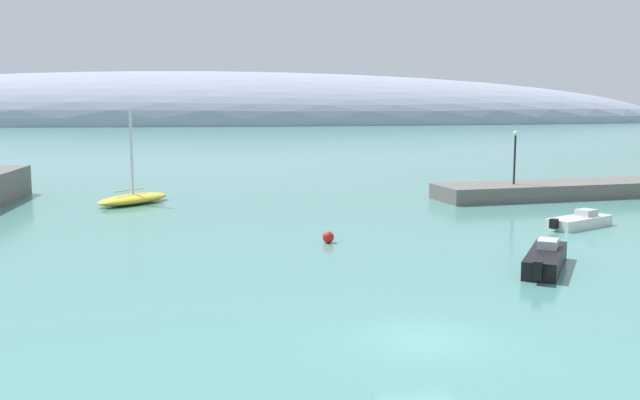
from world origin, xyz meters
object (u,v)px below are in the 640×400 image
(sailboat_yellow_near_shore, at_px, (133,198))
(motorboat_white_foreground, at_px, (579,221))
(harbor_lamp_post, at_px, (515,151))
(mooring_buoy_red, at_px, (328,237))
(motorboat_black_alongside_breakwater, at_px, (545,259))

(sailboat_yellow_near_shore, xyz_separation_m, motorboat_white_foreground, (28.24, -13.95, -0.08))
(motorboat_white_foreground, relative_size, harbor_lamp_post, 1.18)
(mooring_buoy_red, bearing_deg, motorboat_white_foreground, 9.49)
(motorboat_black_alongside_breakwater, xyz_separation_m, mooring_buoy_red, (-8.91, 7.32, -0.14))
(harbor_lamp_post, bearing_deg, motorboat_white_foreground, -95.09)
(motorboat_black_alongside_breakwater, height_order, mooring_buoy_red, motorboat_black_alongside_breakwater)
(motorboat_white_foreground, bearing_deg, sailboat_yellow_near_shore, 125.77)
(motorboat_black_alongside_breakwater, bearing_deg, sailboat_yellow_near_shore, 73.24)
(sailboat_yellow_near_shore, xyz_separation_m, harbor_lamp_post, (29.35, -1.59, 3.34))
(motorboat_white_foreground, bearing_deg, harbor_lamp_post, 56.97)
(mooring_buoy_red, height_order, harbor_lamp_post, harbor_lamp_post)
(sailboat_yellow_near_shore, bearing_deg, mooring_buoy_red, -101.29)
(sailboat_yellow_near_shore, bearing_deg, harbor_lamp_post, -50.94)
(sailboat_yellow_near_shore, xyz_separation_m, motorboat_black_alongside_breakwater, (21.22, -23.94, 0.01))
(sailboat_yellow_near_shore, relative_size, harbor_lamp_post, 1.71)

